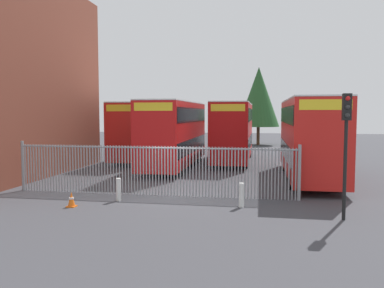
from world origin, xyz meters
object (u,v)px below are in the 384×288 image
at_px(double_decker_bus_near_gate, 309,135).
at_px(double_decker_bus_behind_fence_right, 234,130).
at_px(bollard_center_front, 242,195).
at_px(double_decker_bus_far_back, 146,129).
at_px(traffic_light_kerbside, 346,133).
at_px(bollard_near_left, 119,190).
at_px(traffic_cone_by_gate, 71,200).
at_px(double_decker_bus_behind_fence_left, 175,132).

xyz_separation_m(double_decker_bus_near_gate, double_decker_bus_behind_fence_right, (-4.66, 7.34, 0.00)).
bearing_deg(double_decker_bus_near_gate, bollard_center_front, -114.39).
height_order(double_decker_bus_far_back, traffic_light_kerbside, double_decker_bus_far_back).
distance_m(double_decker_bus_near_gate, bollard_near_left, 11.20).
xyz_separation_m(bollard_center_front, traffic_cone_by_gate, (-6.53, -1.08, -0.19)).
relative_size(bollard_near_left, traffic_light_kerbside, 0.22).
bearing_deg(double_decker_bus_far_back, double_decker_bus_near_gate, -33.23).
relative_size(double_decker_bus_behind_fence_right, traffic_light_kerbside, 2.51).
height_order(bollard_center_front, traffic_cone_by_gate, bollard_center_front).
relative_size(double_decker_bus_near_gate, traffic_light_kerbside, 2.51).
relative_size(bollard_center_front, traffic_cone_by_gate, 1.61).
bearing_deg(double_decker_bus_behind_fence_right, traffic_cone_by_gate, -108.25).
relative_size(double_decker_bus_behind_fence_right, bollard_center_front, 11.38).
relative_size(double_decker_bus_near_gate, double_decker_bus_behind_fence_right, 1.00).
height_order(traffic_cone_by_gate, traffic_light_kerbside, traffic_light_kerbside).
xyz_separation_m(bollard_near_left, bollard_center_front, (5.10, -0.25, 0.00)).
height_order(double_decker_bus_behind_fence_left, double_decker_bus_behind_fence_right, same).
relative_size(double_decker_bus_near_gate, traffic_cone_by_gate, 18.32).
bearing_deg(bollard_center_front, bollard_near_left, 177.14).
bearing_deg(bollard_center_front, double_decker_bus_near_gate, 65.61).
height_order(double_decker_bus_behind_fence_right, traffic_cone_by_gate, double_decker_bus_behind_fence_right).
relative_size(double_decker_bus_behind_fence_left, traffic_cone_by_gate, 18.32).
distance_m(double_decker_bus_far_back, traffic_cone_by_gate, 16.31).
xyz_separation_m(double_decker_bus_far_back, bollard_near_left, (3.22, -14.74, -1.95)).
relative_size(double_decker_bus_far_back, bollard_near_left, 11.38).
xyz_separation_m(double_decker_bus_behind_fence_left, double_decker_bus_far_back, (-3.34, 4.34, 0.00)).
height_order(double_decker_bus_near_gate, double_decker_bus_far_back, same).
height_order(bollard_near_left, traffic_cone_by_gate, bollard_near_left).
xyz_separation_m(double_decker_bus_near_gate, traffic_light_kerbside, (0.20, -8.61, 0.56)).
bearing_deg(double_decker_bus_behind_fence_right, double_decker_bus_behind_fence_left, -132.09).
bearing_deg(double_decker_bus_behind_fence_right, double_decker_bus_far_back, 177.60).
relative_size(double_decker_bus_far_back, traffic_cone_by_gate, 18.32).
bearing_deg(bollard_near_left, double_decker_bus_behind_fence_right, 75.37).
height_order(bollard_near_left, bollard_center_front, same).
distance_m(double_decker_bus_behind_fence_left, traffic_cone_by_gate, 12.03).
bearing_deg(traffic_light_kerbside, double_decker_bus_behind_fence_right, 106.94).
bearing_deg(traffic_light_kerbside, traffic_cone_by_gate, 179.02).
xyz_separation_m(double_decker_bus_near_gate, double_decker_bus_far_back, (-11.66, 7.64, 0.00)).
bearing_deg(double_decker_bus_near_gate, double_decker_bus_behind_fence_right, 122.42).
bearing_deg(bollard_center_front, double_decker_bus_behind_fence_left, 115.07).
relative_size(double_decker_bus_behind_fence_left, double_decker_bus_behind_fence_right, 1.00).
height_order(bollard_near_left, traffic_light_kerbside, traffic_light_kerbside).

